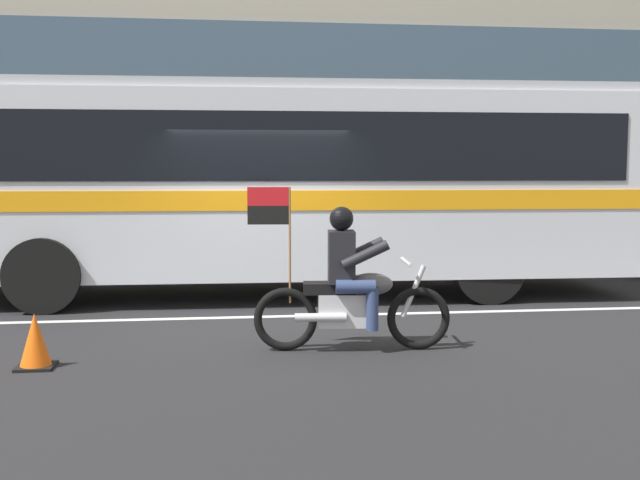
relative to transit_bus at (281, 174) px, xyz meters
name	(u,v)px	position (x,y,z in m)	size (l,w,h in m)	color
ground_plane	(260,309)	(-0.38, -1.19, -1.88)	(60.00, 60.00, 0.00)	black
sidewalk_curb	(250,260)	(-0.38, 3.91, -1.81)	(28.00, 3.80, 0.15)	gray
lane_center_stripe	(262,317)	(-0.38, -1.79, -1.88)	(26.60, 0.14, 0.01)	silver
transit_bus	(281,174)	(0.00, 0.00, 0.00)	(10.80, 2.82, 3.22)	silver
motorcycle_with_rider	(350,289)	(0.50, -3.73, -1.22)	(2.19, 0.64, 1.78)	black
fire_hydrant	(511,239)	(4.97, 3.13, -1.36)	(0.22, 0.30, 0.75)	red
traffic_cone	(35,342)	(-2.71, -4.08, -1.62)	(0.36, 0.36, 0.55)	#EA590F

